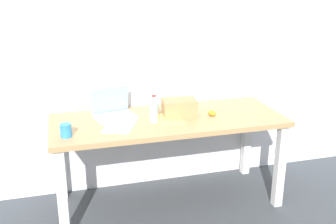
% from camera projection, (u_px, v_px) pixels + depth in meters
% --- Properties ---
extents(ground_plane, '(8.00, 8.00, 0.00)m').
position_uv_depth(ground_plane, '(168.00, 201.00, 3.45)').
color(ground_plane, '#42474C').
extents(back_wall, '(5.20, 0.08, 2.60)m').
position_uv_depth(back_wall, '(155.00, 42.00, 3.42)').
color(back_wall, white).
rests_on(back_wall, ground).
extents(desk, '(1.85, 0.73, 0.76)m').
position_uv_depth(desk, '(168.00, 129.00, 3.24)').
color(desk, tan).
rests_on(desk, ground).
extents(laptop_left, '(0.36, 0.30, 0.23)m').
position_uv_depth(laptop_left, '(113.00, 111.00, 3.22)').
color(laptop_left, silver).
rests_on(laptop_left, desk).
extents(beer_bottle, '(0.07, 0.07, 0.22)m').
position_uv_depth(beer_bottle, '(154.00, 112.00, 3.09)').
color(beer_bottle, '#99B7C1').
rests_on(beer_bottle, desk).
extents(computer_mouse, '(0.08, 0.11, 0.03)m').
position_uv_depth(computer_mouse, '(212.00, 113.00, 3.27)').
color(computer_mouse, gold).
rests_on(computer_mouse, desk).
extents(cardboard_box, '(0.29, 0.21, 0.13)m').
position_uv_depth(cardboard_box, '(179.00, 107.00, 3.25)').
color(cardboard_box, tan).
rests_on(cardboard_box, desk).
extents(coffee_mug, '(0.08, 0.08, 0.09)m').
position_uv_depth(coffee_mug, '(66.00, 130.00, 2.81)').
color(coffee_mug, '#338CC6').
rests_on(coffee_mug, desk).
extents(paper_sheet_front_left, '(0.31, 0.35, 0.00)m').
position_uv_depth(paper_sheet_front_left, '(119.00, 126.00, 3.02)').
color(paper_sheet_front_left, white).
rests_on(paper_sheet_front_left, desk).
extents(paper_sheet_center, '(0.25, 0.32, 0.00)m').
position_uv_depth(paper_sheet_center, '(167.00, 119.00, 3.17)').
color(paper_sheet_center, '#F4E06B').
rests_on(paper_sheet_center, desk).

